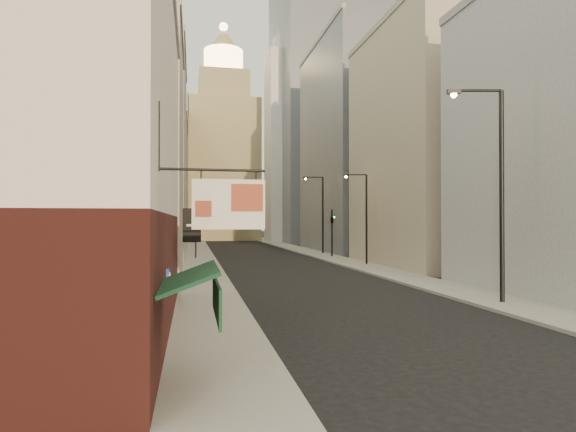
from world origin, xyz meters
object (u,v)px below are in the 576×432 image
Objects in this scene: streetlamp_mid at (364,213)px; traffic_light_left at (196,224)px; clock_tower at (223,154)px; streetlamp_near at (496,181)px; traffic_light_right at (332,221)px; streetlamp_far at (321,210)px; white_tower at (289,140)px.

traffic_light_left is (-14.02, 9.42, -0.93)m from streetlamp_mid.
clock_tower is 81.38m from streetlamp_near.
streetlamp_mid reaches higher than traffic_light_left.
streetlamp_mid reaches higher than traffic_light_right.
streetlamp_mid is 16.91m from traffic_light_left.
traffic_light_left and traffic_light_right have the same top height.
clock_tower reaches higher than streetlamp_mid.
streetlamp_near reaches higher than streetlamp_far.
clock_tower is 5.07× the size of streetlamp_far.
streetlamp_far is at bearing -95.12° from white_tower.
streetlamp_mid is 1.56× the size of traffic_light_right.
white_tower is 48.94m from streetlamp_mid.
white_tower reaches higher than streetlamp_mid.
streetlamp_mid is (0.89, 19.41, -1.12)m from streetlamp_near.
streetlamp_far is (-0.01, 14.02, 0.60)m from streetlamp_mid.
streetlamp_mid is at bearing 169.12° from traffic_light_left.
streetlamp_mid is at bearing -93.58° from white_tower.
traffic_light_left is (-14.01, -4.60, -1.53)m from streetlamp_far.
traffic_light_right is at bearing 103.67° from streetlamp_mid.
traffic_light_right is (0.74, 28.49, -1.75)m from streetlamp_near.
streetlamp_far is (8.07, -46.74, -12.58)m from clock_tower.
streetlamp_near reaches higher than streetlamp_mid.
streetlamp_far is 1.77× the size of traffic_light_left.
traffic_light_left is at bearing 158.84° from streetlamp_mid.
streetlamp_near is (7.19, -80.16, -12.06)m from clock_tower.
white_tower is at bearing 97.67° from streetlamp_near.
clock_tower reaches higher than white_tower.
streetlamp_far is (-2.93, -32.74, -13.55)m from white_tower.
streetlamp_mid is 0.88× the size of streetlamp_far.
streetlamp_near is 31.74m from traffic_light_left.
white_tower is 40.59m from traffic_light_right.
white_tower is at bearing -91.39° from traffic_light_left.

